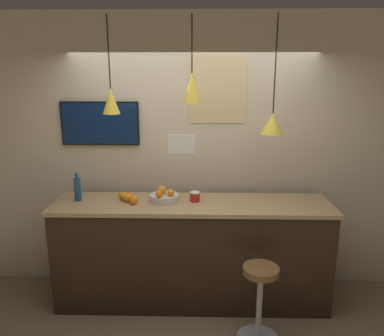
{
  "coord_description": "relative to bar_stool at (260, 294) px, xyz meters",
  "views": [
    {
      "loc": [
        0.08,
        -2.83,
        2.29
      ],
      "look_at": [
        0.0,
        0.64,
        1.42
      ],
      "focal_mm": 35.0,
      "sensor_mm": 36.0,
      "label": 1
    }
  ],
  "objects": [
    {
      "name": "wall_poster",
      "position": [
        -0.35,
        1.0,
        1.68
      ],
      "size": [
        0.58,
        0.01,
        0.67
      ],
      "color": "#DBBC84"
    },
    {
      "name": "back_wall",
      "position": [
        -0.6,
        1.03,
        1.0
      ],
      "size": [
        8.0,
        0.06,
        2.9
      ],
      "color": "beige",
      "rests_on": "ground_plane"
    },
    {
      "name": "service_counter",
      "position": [
        -0.6,
        0.6,
        0.08
      ],
      "size": [
        2.73,
        0.64,
        1.07
      ],
      "color": "black",
      "rests_on": "ground_plane"
    },
    {
      "name": "hanging_menu_board",
      "position": [
        -0.69,
        0.36,
        1.24
      ],
      "size": [
        0.24,
        0.01,
        0.17
      ],
      "color": "silver"
    },
    {
      "name": "spread_jar",
      "position": [
        -0.57,
        0.65,
        0.66
      ],
      "size": [
        0.1,
        0.1,
        0.1
      ],
      "color": "red",
      "rests_on": "service_counter"
    },
    {
      "name": "fruit_bowl",
      "position": [
        -0.88,
        0.64,
        0.67
      ],
      "size": [
        0.28,
        0.28,
        0.15
      ],
      "color": "beige",
      "rests_on": "service_counter"
    },
    {
      "name": "pendant_lamp_middle",
      "position": [
        -0.6,
        0.58,
        1.71
      ],
      "size": [
        0.15,
        0.15,
        0.77
      ],
      "color": "black"
    },
    {
      "name": "pendant_lamp_right",
      "position": [
        0.14,
        0.58,
        1.4
      ],
      "size": [
        0.21,
        0.21,
        1.05
      ],
      "color": "black"
    },
    {
      "name": "orange_pile",
      "position": [
        -1.23,
        0.63,
        0.66
      ],
      "size": [
        0.22,
        0.24,
        0.09
      ],
      "color": "orange",
      "rests_on": "service_counter"
    },
    {
      "name": "mounted_tv",
      "position": [
        -1.56,
        0.98,
        1.34
      ],
      "size": [
        0.81,
        0.04,
        0.45
      ],
      "color": "black"
    },
    {
      "name": "bar_stool",
      "position": [
        0.0,
        0.0,
        0.0
      ],
      "size": [
        0.37,
        0.37,
        0.71
      ],
      "color": "#B7B7BC",
      "rests_on": "ground_plane"
    },
    {
      "name": "pendant_lamp_left",
      "position": [
        -1.34,
        0.58,
        1.6
      ],
      "size": [
        0.16,
        0.16,
        0.87
      ],
      "color": "black"
    },
    {
      "name": "juice_bottle",
      "position": [
        -1.73,
        0.65,
        0.74
      ],
      "size": [
        0.07,
        0.07,
        0.28
      ],
      "color": "navy",
      "rests_on": "service_counter"
    }
  ]
}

